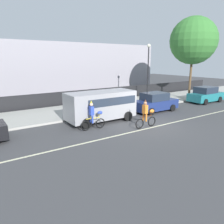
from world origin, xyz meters
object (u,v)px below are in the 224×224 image
parked_van_grey (102,104)px  parked_car_teal (206,95)px  street_lamp_post (148,63)px  parked_car_navy (155,102)px  parade_cyclist_orange (146,115)px  parade_cyclist_cobalt (93,117)px

parked_van_grey → parked_car_teal: size_ratio=1.22×
parked_van_grey → street_lamp_post: 10.06m
parked_car_navy → street_lamp_post: street_lamp_post is taller
parade_cyclist_orange → parked_car_teal: parade_cyclist_orange is taller
parade_cyclist_orange → parked_van_grey: 3.40m
parade_cyclist_cobalt → parade_cyclist_orange: bearing=-26.9°
parade_cyclist_cobalt → parked_car_teal: (14.33, 1.47, -0.06)m
parade_cyclist_cobalt → parade_cyclist_orange: size_ratio=1.00×
parade_cyclist_cobalt → parked_van_grey: bearing=42.9°
parked_van_grey → parade_cyclist_cobalt: bearing=-137.1°
parade_cyclist_cobalt → street_lamp_post: (10.09, 5.84, 3.15)m
parked_car_navy → parked_car_teal: bearing=-0.0°
parade_cyclist_cobalt → parked_car_teal: 14.41m
parade_cyclist_cobalt → parked_van_grey: 2.07m
parade_cyclist_cobalt → street_lamp_post: bearing=30.1°
parade_cyclist_cobalt → parked_car_navy: bearing=12.0°
parked_car_teal → parked_van_grey: bearing=-179.6°
parked_car_navy → parked_car_teal: size_ratio=1.00×
parade_cyclist_cobalt → parade_cyclist_orange: 3.49m
parade_cyclist_orange → parked_car_navy: parade_cyclist_orange is taller
parade_cyclist_orange → street_lamp_post: 10.65m
parade_cyclist_cobalt → parked_car_navy: (6.94, 1.47, -0.06)m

